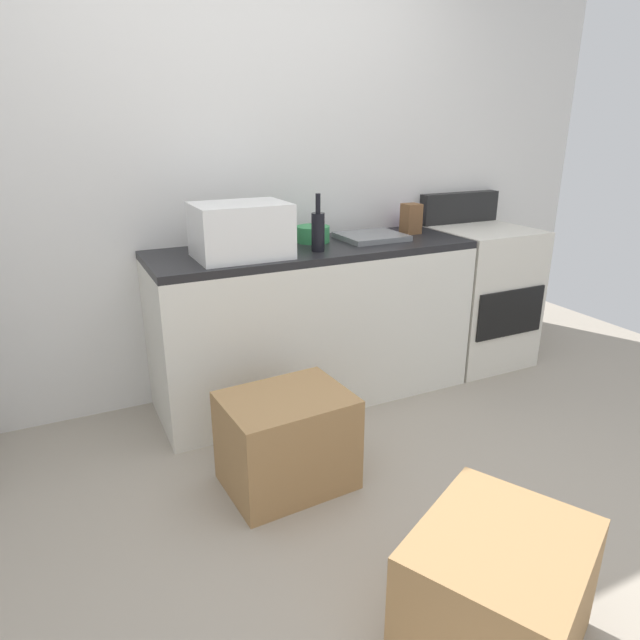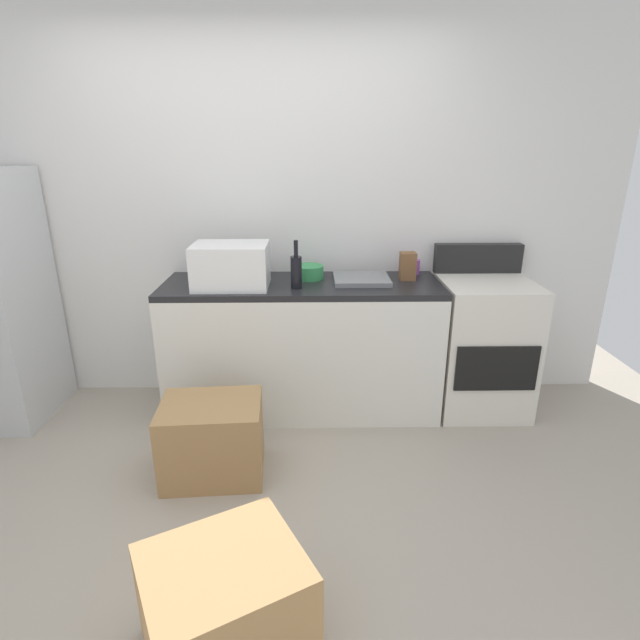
{
  "view_description": "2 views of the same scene",
  "coord_description": "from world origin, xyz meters",
  "px_view_note": "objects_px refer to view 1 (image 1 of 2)",
  "views": [
    {
      "loc": [
        -1.0,
        -1.53,
        1.54
      ],
      "look_at": [
        0.06,
        0.63,
        0.69
      ],
      "focal_mm": 31.23,
      "sensor_mm": 36.0,
      "label": 1
    },
    {
      "loc": [
        0.36,
        -1.92,
        1.75
      ],
      "look_at": [
        0.41,
        0.8,
        0.78
      ],
      "focal_mm": 27.92,
      "sensor_mm": 36.0,
      "label": 2
    }
  ],
  "objects_px": {
    "microwave": "(241,230)",
    "cardboard_box_large": "(497,593)",
    "stove_oven": "(477,293)",
    "mixing_bowl": "(313,234)",
    "cardboard_box_medium": "(287,441)",
    "knife_block": "(411,219)",
    "coffee_mug": "(407,221)",
    "wine_bottle": "(318,230)"
  },
  "relations": [
    {
      "from": "microwave",
      "to": "cardboard_box_medium",
      "type": "distance_m",
      "value": 1.06
    },
    {
      "from": "wine_bottle",
      "to": "mixing_bowl",
      "type": "bearing_deg",
      "value": 70.99
    },
    {
      "from": "microwave",
      "to": "coffee_mug",
      "type": "distance_m",
      "value": 1.24
    },
    {
      "from": "coffee_mug",
      "to": "knife_block",
      "type": "height_order",
      "value": "knife_block"
    },
    {
      "from": "knife_block",
      "to": "mixing_bowl",
      "type": "bearing_deg",
      "value": 177.46
    },
    {
      "from": "microwave",
      "to": "mixing_bowl",
      "type": "relative_size",
      "value": 2.42
    },
    {
      "from": "stove_oven",
      "to": "cardboard_box_medium",
      "type": "bearing_deg",
      "value": -156.13
    },
    {
      "from": "microwave",
      "to": "mixing_bowl",
      "type": "distance_m",
      "value": 0.53
    },
    {
      "from": "stove_oven",
      "to": "microwave",
      "type": "xyz_separation_m",
      "value": [
        -1.66,
        -0.09,
        0.57
      ]
    },
    {
      "from": "stove_oven",
      "to": "coffee_mug",
      "type": "height_order",
      "value": "stove_oven"
    },
    {
      "from": "stove_oven",
      "to": "knife_block",
      "type": "xyz_separation_m",
      "value": [
        -0.52,
        0.07,
        0.52
      ]
    },
    {
      "from": "stove_oven",
      "to": "wine_bottle",
      "type": "distance_m",
      "value": 1.37
    },
    {
      "from": "stove_oven",
      "to": "cardboard_box_medium",
      "type": "height_order",
      "value": "stove_oven"
    },
    {
      "from": "coffee_mug",
      "to": "cardboard_box_medium",
      "type": "distance_m",
      "value": 1.75
    },
    {
      "from": "wine_bottle",
      "to": "mixing_bowl",
      "type": "height_order",
      "value": "wine_bottle"
    },
    {
      "from": "knife_block",
      "to": "stove_oven",
      "type": "bearing_deg",
      "value": -7.29
    },
    {
      "from": "coffee_mug",
      "to": "cardboard_box_medium",
      "type": "xyz_separation_m",
      "value": [
        -1.25,
        -0.97,
        -0.73
      ]
    },
    {
      "from": "knife_block",
      "to": "cardboard_box_medium",
      "type": "relative_size",
      "value": 0.33
    },
    {
      "from": "wine_bottle",
      "to": "coffee_mug",
      "type": "xyz_separation_m",
      "value": [
        0.8,
        0.34,
        -0.06
      ]
    },
    {
      "from": "stove_oven",
      "to": "coffee_mug",
      "type": "distance_m",
      "value": 0.7
    },
    {
      "from": "knife_block",
      "to": "cardboard_box_medium",
      "type": "distance_m",
      "value": 1.64
    },
    {
      "from": "microwave",
      "to": "coffee_mug",
      "type": "bearing_deg",
      "value": 14.03
    },
    {
      "from": "cardboard_box_large",
      "to": "cardboard_box_medium",
      "type": "height_order",
      "value": "cardboard_box_medium"
    },
    {
      "from": "coffee_mug",
      "to": "mixing_bowl",
      "type": "distance_m",
      "value": 0.73
    },
    {
      "from": "microwave",
      "to": "coffee_mug",
      "type": "xyz_separation_m",
      "value": [
        1.21,
        0.3,
        -0.09
      ]
    },
    {
      "from": "coffee_mug",
      "to": "mixing_bowl",
      "type": "bearing_deg",
      "value": -170.93
    },
    {
      "from": "coffee_mug",
      "to": "microwave",
      "type": "bearing_deg",
      "value": -165.97
    },
    {
      "from": "cardboard_box_large",
      "to": "stove_oven",
      "type": "bearing_deg",
      "value": 50.88
    },
    {
      "from": "cardboard_box_large",
      "to": "microwave",
      "type": "bearing_deg",
      "value": 96.34
    },
    {
      "from": "stove_oven",
      "to": "microwave",
      "type": "distance_m",
      "value": 1.75
    },
    {
      "from": "coffee_mug",
      "to": "knife_block",
      "type": "distance_m",
      "value": 0.17
    },
    {
      "from": "microwave",
      "to": "knife_block",
      "type": "xyz_separation_m",
      "value": [
        1.13,
        0.16,
        -0.05
      ]
    },
    {
      "from": "stove_oven",
      "to": "cardboard_box_large",
      "type": "xyz_separation_m",
      "value": [
        -1.47,
        -1.8,
        -0.26
      ]
    },
    {
      "from": "cardboard_box_medium",
      "to": "microwave",
      "type": "bearing_deg",
      "value": 85.72
    },
    {
      "from": "wine_bottle",
      "to": "mixing_bowl",
      "type": "relative_size",
      "value": 1.58
    },
    {
      "from": "coffee_mug",
      "to": "mixing_bowl",
      "type": "xyz_separation_m",
      "value": [
        -0.72,
        -0.11,
        -0.0
      ]
    },
    {
      "from": "cardboard_box_medium",
      "to": "stove_oven",
      "type": "bearing_deg",
      "value": 23.87
    },
    {
      "from": "mixing_bowl",
      "to": "cardboard_box_medium",
      "type": "height_order",
      "value": "mixing_bowl"
    },
    {
      "from": "stove_oven",
      "to": "microwave",
      "type": "bearing_deg",
      "value": -176.88
    },
    {
      "from": "mixing_bowl",
      "to": "stove_oven",
      "type": "bearing_deg",
      "value": -4.67
    },
    {
      "from": "coffee_mug",
      "to": "wine_bottle",
      "type": "bearing_deg",
      "value": -156.68
    },
    {
      "from": "microwave",
      "to": "cardboard_box_large",
      "type": "xyz_separation_m",
      "value": [
        0.19,
        -1.71,
        -0.83
      ]
    }
  ]
}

